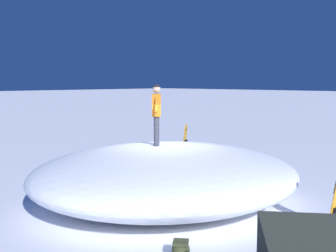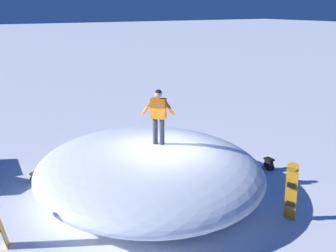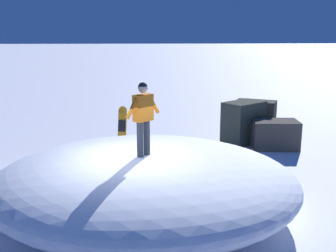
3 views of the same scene
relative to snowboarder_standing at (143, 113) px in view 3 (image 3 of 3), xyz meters
The scene contains 6 objects.
ground 2.39m from the snowboarder_standing, 157.26° to the right, with size 240.00×240.00×0.00m, color white.
snow_mound 1.68m from the snowboarder_standing, 86.93° to the left, with size 6.96×6.43×1.43m, color white.
snowboarder_standing is the anchor object (origin of this frame).
snowboard_primary_upright 4.81m from the snowboarder_standing, 99.07° to the left, with size 0.36×0.38×1.67m.
backpack_near 4.43m from the snowboarder_standing, 52.10° to the left, with size 0.52×0.49×0.32m.
rock_outcrop 7.45m from the snowboarder_standing, 55.53° to the left, with size 2.64×2.67×1.53m.
Camera 3 is at (0.40, -8.42, 4.07)m, focal length 44.07 mm.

